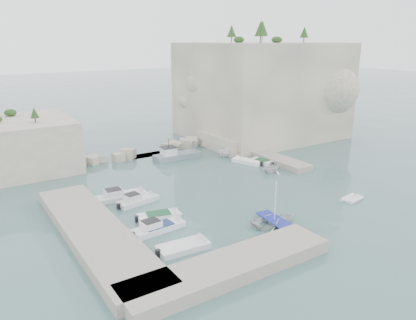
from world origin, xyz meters
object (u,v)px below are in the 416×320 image
tender_east_c (247,163)px  work_boat (177,159)px  tender_east_d (230,155)px  inflatable_dinghy (351,200)px  tender_east_b (262,164)px  motorboat_e (183,250)px  motorboat_d (158,231)px  motorboat_a (121,198)px  motorboat_c (159,218)px  motorboat_b (138,203)px  tender_east_a (271,172)px  rowboat (274,224)px

tender_east_c → work_boat: (-7.54, 7.72, 0.00)m
tender_east_d → work_boat: size_ratio=0.58×
inflatable_dinghy → tender_east_b: 16.46m
motorboat_e → work_boat: (13.19, 24.89, 0.00)m
motorboat_d → inflatable_dinghy: motorboat_d is taller
motorboat_a → tender_east_b: 22.60m
motorboat_c → tender_east_c: bearing=39.4°
motorboat_b → motorboat_c: size_ratio=1.09×
tender_east_a → tender_east_b: (1.62, 3.82, 0.00)m
motorboat_b → motorboat_d: (-1.13, -7.42, 0.00)m
motorboat_d → tender_east_d: 27.43m
rowboat → tender_east_d: (10.87, 22.39, 0.00)m
motorboat_e → tender_east_d: (21.01, 21.91, 0.00)m
tender_east_b → tender_east_d: bearing=5.9°
tender_east_a → work_boat: 14.98m
motorboat_c → motorboat_e: bearing=-87.0°
motorboat_e → tender_east_b: 27.45m
tender_east_b → tender_east_d: tender_east_d is taller
tender_east_a → tender_east_b: tender_east_a is taller
rowboat → motorboat_d: bearing=69.7°
motorboat_d → rowboat: bearing=-30.1°
tender_east_c → motorboat_a: bearing=78.1°
motorboat_a → tender_east_c: motorboat_a is taller
motorboat_c → tender_east_a: bearing=26.2°
motorboat_c → tender_east_d: (19.92, 14.95, 0.00)m
motorboat_b → inflatable_dinghy: (20.76, -12.53, 0.00)m
inflatable_dinghy → motorboat_c: bearing=151.0°
tender_east_a → tender_east_b: bearing=-22.9°
tender_east_b → motorboat_b: bearing=93.0°
motorboat_a → tender_east_b: motorboat_a is taller
tender_east_b → tender_east_d: 6.26m
motorboat_b → motorboat_e: size_ratio=1.04×
tender_east_a → motorboat_d: bearing=109.8°
tender_east_a → work_boat: (-7.63, 12.90, 0.00)m
motorboat_a → tender_east_d: size_ratio=1.35×
motorboat_d → motorboat_c: bearing=58.6°
motorboat_a → tender_east_b: size_ratio=1.57×
motorboat_a → rowboat: size_ratio=1.29×
motorboat_a → motorboat_c: 7.37m
motorboat_b → inflatable_dinghy: 24.25m
tender_east_a → rowboat: bearing=139.6°
motorboat_b → motorboat_e: motorboat_b is taller
tender_east_c → work_boat: 10.79m
motorboat_c → tender_east_b: size_ratio=1.19×
motorboat_a → rowboat: motorboat_a is taller
motorboat_b → tender_east_b: motorboat_b is taller
rowboat → inflatable_dinghy: rowboat is taller
inflatable_dinghy → tender_east_b: bearing=78.7°
rowboat → motorboat_a: bearing=40.2°
motorboat_b → tender_east_a: bearing=-10.4°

